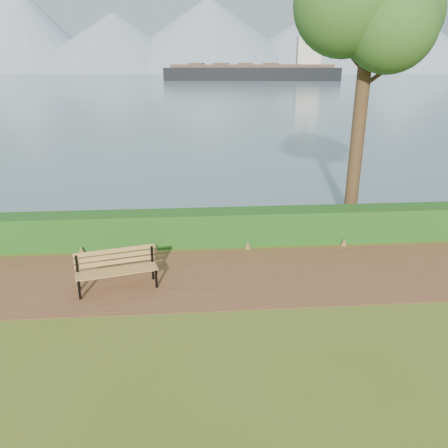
{
  "coord_description": "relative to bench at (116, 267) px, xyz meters",
  "views": [
    {
      "loc": [
        -0.05,
        -9.71,
        5.04
      ],
      "look_at": [
        0.82,
        1.2,
        1.1
      ],
      "focal_mm": 35.0,
      "sensor_mm": 36.0,
      "label": 1
    }
  ],
  "objects": [
    {
      "name": "bench",
      "position": [
        0.0,
        0.0,
        0.0
      ],
      "size": [
        1.97,
        1.0,
        0.95
      ],
      "rotation": [
        0.0,
        0.0,
        0.25
      ],
      "color": "black",
      "rests_on": "ground"
    },
    {
      "name": "path",
      "position": [
        1.86,
        0.37,
        -0.54
      ],
      "size": [
        40.0,
        3.4,
        0.01
      ],
      "primitive_type": "cube",
      "color": "brown",
      "rests_on": "ground"
    },
    {
      "name": "water",
      "position": [
        1.86,
        260.07,
        -0.54
      ],
      "size": [
        700.0,
        510.0,
        0.0
      ],
      "primitive_type": "cube",
      "color": "#496575",
      "rests_on": "ground"
    },
    {
      "name": "hedge",
      "position": [
        1.86,
        2.67,
        -0.05
      ],
      "size": [
        32.0,
        0.85,
        1.0
      ],
      "primitive_type": "cube",
      "color": "#154012",
      "rests_on": "ground"
    },
    {
      "name": "ground",
      "position": [
        1.86,
        0.07,
        -0.55
      ],
      "size": [
        140.0,
        140.0,
        0.0
      ],
      "primitive_type": "plane",
      "color": "#54621C",
      "rests_on": "ground"
    },
    {
      "name": "mountains",
      "position": [
        -7.31,
        406.12,
        27.15
      ],
      "size": [
        585.0,
        190.0,
        70.0
      ],
      "color": "gray",
      "rests_on": "ground"
    },
    {
      "name": "cargo_ship",
      "position": [
        29.44,
        169.39,
        2.53
      ],
      "size": [
        68.71,
        20.14,
        20.61
      ],
      "rotation": [
        0.0,
        0.0,
        -0.14
      ],
      "color": "black",
      "rests_on": "ground"
    }
  ]
}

